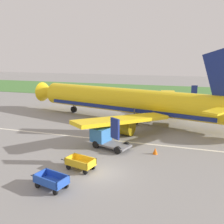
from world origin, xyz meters
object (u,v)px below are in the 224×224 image
at_px(baggage_cart_nearest, 51,181).
at_px(traffic_cone_near_plane, 155,151).
at_px(baggage_cart_second_in_row, 80,163).
at_px(service_truck_beside_carts, 104,137).
at_px(airplane, 132,102).

relative_size(baggage_cart_nearest, traffic_cone_near_plane, 5.37).
xyz_separation_m(baggage_cart_second_in_row, service_truck_beside_carts, (0.17, 5.97, 0.50)).
xyz_separation_m(baggage_cart_second_in_row, traffic_cone_near_plane, (5.84, 5.54, -0.27)).
bearing_deg(service_truck_beside_carts, traffic_cone_near_plane, -4.37).
bearing_deg(airplane, service_truck_beside_carts, -91.74).
xyz_separation_m(baggage_cart_nearest, service_truck_beside_carts, (0.94, 9.57, 0.50)).
height_order(airplane, baggage_cart_nearest, airplane).
bearing_deg(baggage_cart_nearest, airplane, 86.53).
bearing_deg(traffic_cone_near_plane, service_truck_beside_carts, 175.63).
height_order(airplane, service_truck_beside_carts, airplane).
xyz_separation_m(service_truck_beside_carts, traffic_cone_near_plane, (5.67, -0.43, -0.76)).
distance_m(airplane, service_truck_beside_carts, 12.02).
bearing_deg(baggage_cart_second_in_row, baggage_cart_nearest, -102.13).
bearing_deg(baggage_cart_nearest, traffic_cone_near_plane, 54.12).
bearing_deg(service_truck_beside_carts, baggage_cart_nearest, -95.61).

